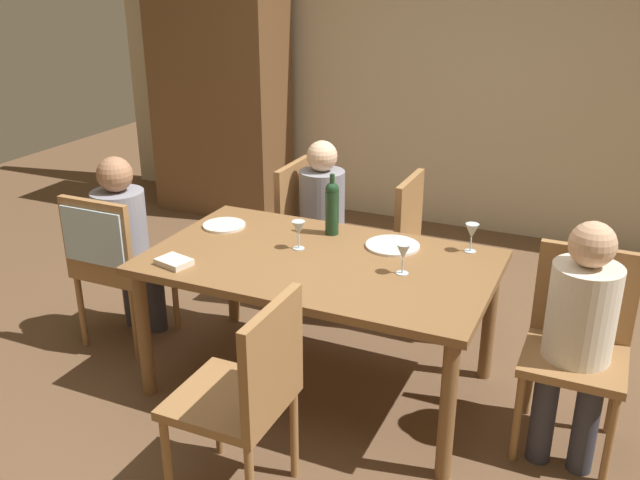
{
  "coord_description": "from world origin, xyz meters",
  "views": [
    {
      "loc": [
        1.29,
        -2.87,
        2.09
      ],
      "look_at": [
        0.0,
        0.0,
        0.83
      ],
      "focal_mm": 39.0,
      "sensor_mm": 36.0,
      "label": 1
    }
  ],
  "objects_px": {
    "chair_near": "(248,389)",
    "person_man_guest": "(326,212)",
    "person_woman_host": "(580,326)",
    "chair_left_end": "(108,252)",
    "dinner_plate_guest_left": "(393,246)",
    "dinner_plate_host": "(224,225)",
    "wine_glass_near_right": "(298,229)",
    "chair_far_left": "(309,224)",
    "chair_right_end": "(578,336)",
    "wine_bottle_tall_green": "(332,207)",
    "wine_glass_near_left": "(403,253)",
    "dining_table": "(320,273)",
    "chair_far_right": "(426,243)",
    "person_man_bearded": "(125,235)",
    "armoire_cabinet": "(220,86)",
    "wine_glass_centre": "(472,232)"
  },
  "relations": [
    {
      "from": "chair_near",
      "to": "person_man_guest",
      "type": "height_order",
      "value": "person_man_guest"
    },
    {
      "from": "person_woman_host",
      "to": "chair_left_end",
      "type": "bearing_deg",
      "value": 2.29
    },
    {
      "from": "chair_left_end",
      "to": "dinner_plate_guest_left",
      "type": "relative_size",
      "value": 3.3
    },
    {
      "from": "chair_near",
      "to": "dinner_plate_host",
      "type": "xyz_separation_m",
      "value": [
        -0.76,
        1.07,
        0.2
      ]
    },
    {
      "from": "wine_glass_near_right",
      "to": "dinner_plate_guest_left",
      "type": "height_order",
      "value": "wine_glass_near_right"
    },
    {
      "from": "chair_far_left",
      "to": "chair_right_end",
      "type": "bearing_deg",
      "value": 64.94
    },
    {
      "from": "wine_bottle_tall_green",
      "to": "wine_glass_near_left",
      "type": "bearing_deg",
      "value": -33.68
    },
    {
      "from": "dining_table",
      "to": "wine_bottle_tall_green",
      "type": "distance_m",
      "value": 0.42
    },
    {
      "from": "chair_far_right",
      "to": "person_man_bearded",
      "type": "bearing_deg",
      "value": -60.69
    },
    {
      "from": "chair_far_right",
      "to": "dinner_plate_host",
      "type": "height_order",
      "value": "chair_far_right"
    },
    {
      "from": "armoire_cabinet",
      "to": "person_man_guest",
      "type": "distance_m",
      "value": 2.15
    },
    {
      "from": "person_man_guest",
      "to": "wine_glass_near_left",
      "type": "bearing_deg",
      "value": 41.51
    },
    {
      "from": "dining_table",
      "to": "chair_near",
      "type": "xyz_separation_m",
      "value": [
        0.09,
        -0.88,
        -0.11
      ]
    },
    {
      "from": "chair_near",
      "to": "wine_bottle_tall_green",
      "type": "height_order",
      "value": "wine_bottle_tall_green"
    },
    {
      "from": "chair_far_right",
      "to": "wine_glass_near_left",
      "type": "xyz_separation_m",
      "value": [
        0.13,
        -0.88,
        0.3
      ]
    },
    {
      "from": "person_man_bearded",
      "to": "wine_glass_near_right",
      "type": "relative_size",
      "value": 7.43
    },
    {
      "from": "person_man_bearded",
      "to": "dinner_plate_guest_left",
      "type": "height_order",
      "value": "person_man_bearded"
    },
    {
      "from": "wine_bottle_tall_green",
      "to": "dining_table",
      "type": "bearing_deg",
      "value": -76.51
    },
    {
      "from": "chair_left_end",
      "to": "dining_table",
      "type": "bearing_deg",
      "value": 5.75
    },
    {
      "from": "chair_far_left",
      "to": "dinner_plate_host",
      "type": "xyz_separation_m",
      "value": [
        -0.2,
        -0.69,
        0.2
      ]
    },
    {
      "from": "person_woman_host",
      "to": "wine_glass_near_left",
      "type": "xyz_separation_m",
      "value": [
        -0.81,
        0.02,
        0.19
      ]
    },
    {
      "from": "armoire_cabinet",
      "to": "dinner_plate_host",
      "type": "relative_size",
      "value": 9.26
    },
    {
      "from": "dining_table",
      "to": "wine_glass_near_left",
      "type": "distance_m",
      "value": 0.46
    },
    {
      "from": "wine_glass_near_right",
      "to": "chair_left_end",
      "type": "bearing_deg",
      "value": -169.59
    },
    {
      "from": "chair_far_right",
      "to": "dinner_plate_host",
      "type": "xyz_separation_m",
      "value": [
        -0.96,
        -0.69,
        0.2
      ]
    },
    {
      "from": "person_woman_host",
      "to": "wine_bottle_tall_green",
      "type": "bearing_deg",
      "value": -15.41
    },
    {
      "from": "armoire_cabinet",
      "to": "person_man_guest",
      "type": "relative_size",
      "value": 2.01
    },
    {
      "from": "person_man_guest",
      "to": "wine_glass_near_right",
      "type": "relative_size",
      "value": 7.27
    },
    {
      "from": "wine_glass_near_right",
      "to": "wine_glass_centre",
      "type": "bearing_deg",
      "value": 21.69
    },
    {
      "from": "chair_right_end",
      "to": "person_woman_host",
      "type": "xyz_separation_m",
      "value": [
        0.0,
        -0.11,
        0.11
      ]
    },
    {
      "from": "dining_table",
      "to": "chair_far_right",
      "type": "distance_m",
      "value": 0.94
    },
    {
      "from": "chair_near",
      "to": "wine_glass_near_left",
      "type": "bearing_deg",
      "value": -20.94
    },
    {
      "from": "armoire_cabinet",
      "to": "dining_table",
      "type": "distance_m",
      "value": 3.01
    },
    {
      "from": "chair_near",
      "to": "dinner_plate_guest_left",
      "type": "bearing_deg",
      "value": -9.21
    },
    {
      "from": "chair_left_end",
      "to": "wine_glass_near_left",
      "type": "xyz_separation_m",
      "value": [
        1.65,
        0.12,
        0.24
      ]
    },
    {
      "from": "chair_far_left",
      "to": "wine_glass_centre",
      "type": "xyz_separation_m",
      "value": [
        1.13,
        -0.49,
        0.3
      ]
    },
    {
      "from": "chair_near",
      "to": "person_man_bearded",
      "type": "distance_m",
      "value": 1.6
    },
    {
      "from": "person_woman_host",
      "to": "wine_glass_near_right",
      "type": "bearing_deg",
      "value": -4.13
    },
    {
      "from": "chair_far_left",
      "to": "wine_glass_near_right",
      "type": "relative_size",
      "value": 6.17
    },
    {
      "from": "chair_far_left",
      "to": "wine_glass_centre",
      "type": "bearing_deg",
      "value": 66.63
    },
    {
      "from": "wine_glass_centre",
      "to": "wine_glass_near_left",
      "type": "bearing_deg",
      "value": -120.29
    },
    {
      "from": "chair_right_end",
      "to": "wine_glass_near_left",
      "type": "distance_m",
      "value": 0.86
    },
    {
      "from": "chair_right_end",
      "to": "wine_glass_centre",
      "type": "xyz_separation_m",
      "value": [
        -0.57,
        0.31,
        0.3
      ]
    },
    {
      "from": "dinner_plate_host",
      "to": "dinner_plate_guest_left",
      "type": "distance_m",
      "value": 0.95
    },
    {
      "from": "chair_right_end",
      "to": "person_man_bearded",
      "type": "distance_m",
      "value": 2.46
    },
    {
      "from": "armoire_cabinet",
      "to": "chair_far_left",
      "type": "xyz_separation_m",
      "value": [
        1.48,
        -1.37,
        -0.56
      ]
    },
    {
      "from": "dinner_plate_guest_left",
      "to": "dinner_plate_host",
      "type": "bearing_deg",
      "value": -173.93
    },
    {
      "from": "person_man_guest",
      "to": "person_woman_host",
      "type": "bearing_deg",
      "value": 60.23
    },
    {
      "from": "wine_bottle_tall_green",
      "to": "dinner_plate_host",
      "type": "bearing_deg",
      "value": -166.29
    },
    {
      "from": "person_woman_host",
      "to": "person_man_guest",
      "type": "bearing_deg",
      "value": -29.77
    }
  ]
}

